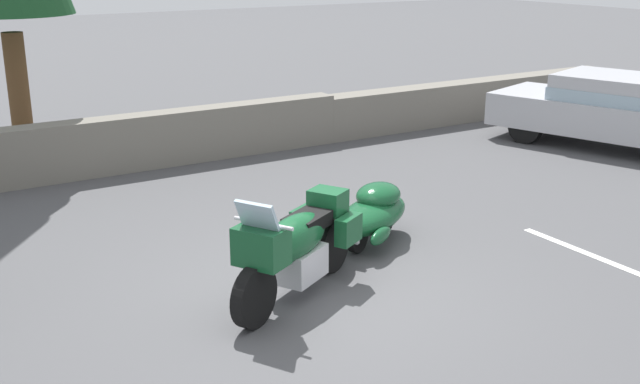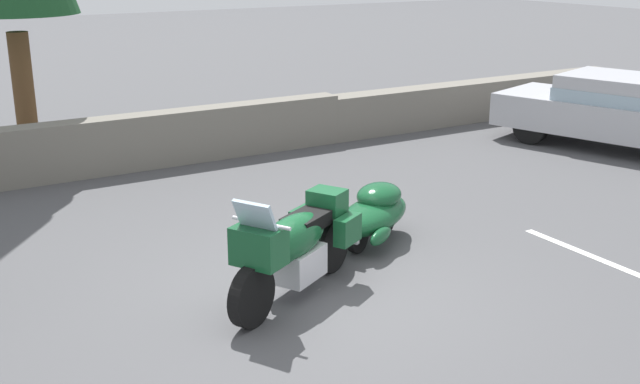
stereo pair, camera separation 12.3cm
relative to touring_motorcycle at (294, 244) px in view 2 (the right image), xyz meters
name	(u,v)px [view 2 (the right image)]	position (x,y,z in m)	size (l,w,h in m)	color
ground_plane	(314,295)	(0.20, -0.10, -0.62)	(80.00, 80.00, 0.00)	#4C4C4F
stone_guard_wall	(137,143)	(0.20, 6.06, -0.17)	(24.00, 0.64, 0.96)	slate
touring_motorcycle	(294,244)	(0.00, 0.00, 0.00)	(2.09, 1.40, 1.33)	black
car_shaped_trailer	(373,213)	(1.70, 0.94, -0.21)	(2.10, 1.39, 0.76)	black
sedan_at_right_edge	(622,109)	(8.67, 2.67, 0.15)	(3.12, 4.84, 1.41)	black
parking_stripe_marker	(639,275)	(3.80, -1.60, -0.62)	(0.12, 3.60, 0.01)	silver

